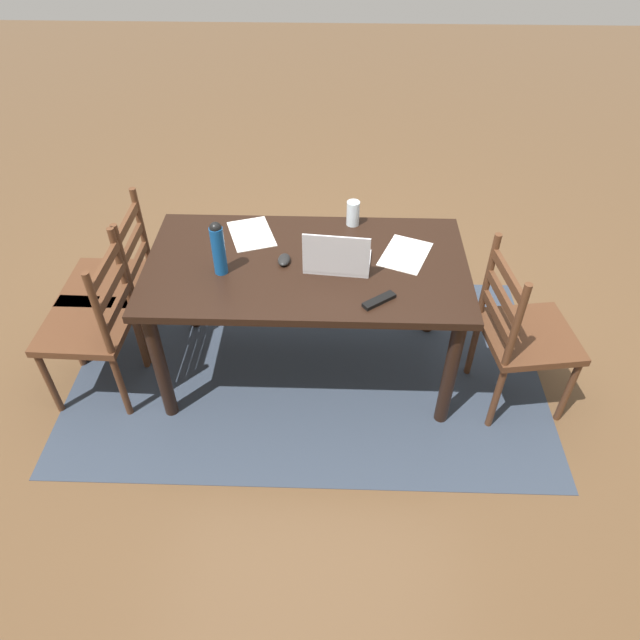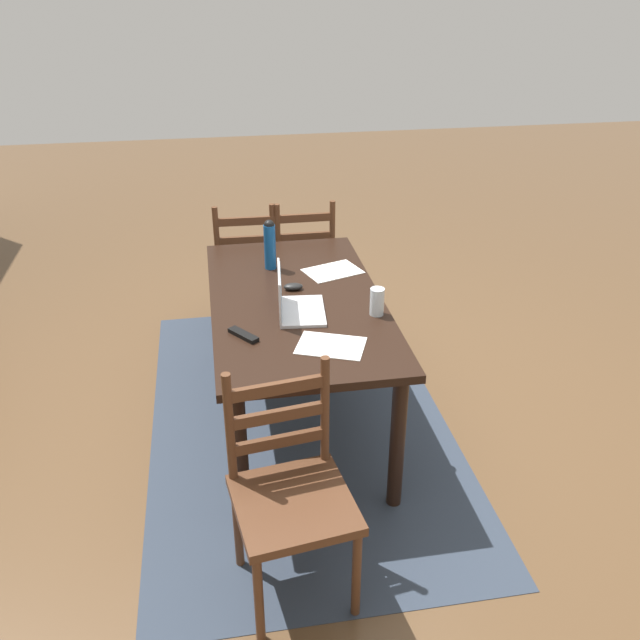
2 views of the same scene
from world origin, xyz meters
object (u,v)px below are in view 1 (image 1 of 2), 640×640
dining_table (307,278)px  computer_mouse (284,260)px  chair_right_far (93,325)px  tv_remote (379,300)px  water_bottle (218,247)px  drinking_glass (353,213)px  laptop (337,259)px  chair_left_far (522,335)px  chair_right_near (113,283)px

dining_table → computer_mouse: bearing=1.8°
chair_right_far → computer_mouse: 1.04m
chair_right_far → tv_remote: 1.48m
water_bottle → computer_mouse: bearing=-164.4°
drinking_glass → computer_mouse: drinking_glass is taller
chair_right_far → tv_remote: bearing=175.3°
computer_mouse → tv_remote: (-0.46, 0.29, -0.01)m
laptop → dining_table: bearing=-14.6°
chair_left_far → drinking_glass: bearing=-32.1°
dining_table → chair_right_near: size_ratio=1.69×
chair_right_near → drinking_glass: chair_right_near is taller
chair_right_far → water_bottle: water_bottle is taller
chair_right_far → drinking_glass: 1.48m
dining_table → chair_right_far: bearing=9.0°
chair_right_near → tv_remote: size_ratio=5.59×
tv_remote → laptop: bearing=-178.9°
chair_right_near → chair_right_far: same height
dining_table → water_bottle: 0.49m
laptop → water_bottle: size_ratio=1.21×
water_bottle → drinking_glass: size_ratio=2.06×
dining_table → water_bottle: size_ratio=5.72×
laptop → drinking_glass: bearing=-101.5°
chair_right_far → dining_table: bearing=-171.0°
water_bottle → tv_remote: bearing=164.9°
chair_left_far → tv_remote: 0.81m
dining_table → drinking_glass: 0.46m
chair_left_far → tv_remote: (0.75, 0.11, 0.30)m
laptop → tv_remote: (-0.20, 0.25, -0.05)m
chair_right_near → tv_remote: chair_right_near is taller
drinking_glass → chair_left_far: bearing=147.9°
chair_left_far → laptop: bearing=-8.4°
chair_right_near → chair_right_far: (0.00, 0.35, 0.00)m
chair_right_near → drinking_glass: 1.39m
chair_right_near → drinking_glass: bearing=-171.9°
laptop → chair_right_far: bearing=6.2°
dining_table → laptop: laptop is taller
dining_table → tv_remote: bearing=140.0°
dining_table → drinking_glass: bearing=-122.8°
computer_mouse → water_bottle: bearing=19.3°
water_bottle → computer_mouse: water_bottle is taller
computer_mouse → chair_right_far: bearing=13.6°
water_bottle → tv_remote: water_bottle is taller
computer_mouse → tv_remote: 0.54m
drinking_glass → tv_remote: drinking_glass is taller
chair_left_far → computer_mouse: bearing=-8.3°
chair_right_far → laptop: size_ratio=2.80×
laptop → drinking_glass: (-0.08, -0.40, 0.01)m
dining_table → computer_mouse: 0.16m
chair_right_far → water_bottle: bearing=-172.7°
chair_left_far → tv_remote: bearing=8.6°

